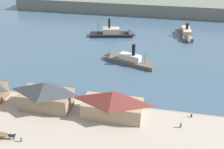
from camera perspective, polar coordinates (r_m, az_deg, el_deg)
name	(u,v)px	position (r m, az deg, el deg)	size (l,w,h in m)	color
ground_plane	(113,100)	(83.50, 0.32, -5.69)	(320.00, 320.00, 0.00)	#385166
quay_promenade	(96,147)	(66.43, -3.65, -15.66)	(110.00, 36.00, 1.20)	#9E9384
seawall_edge	(111,105)	(80.31, -0.20, -6.79)	(110.00, 0.80, 1.00)	gray
ferry_shed_west_terminal	(46,95)	(78.67, -14.36, -4.31)	(15.34, 8.35, 8.33)	#847056
ferry_shed_central_terminal	(112,104)	(72.77, 0.11, -6.46)	(17.06, 7.98, 7.82)	#998466
horse_cart	(5,135)	(72.45, -22.51, -12.24)	(5.76, 1.55, 1.87)	brown
pedestrian_walking_west	(21,139)	(70.14, -19.38, -13.33)	(0.38, 0.38, 1.52)	#3D4C42
pedestrian_walking_east	(181,125)	(72.79, 14.93, -10.76)	(0.40, 0.40, 1.61)	#4C3D33
mooring_post_east	(191,116)	(77.55, 17.11, -8.66)	(0.44, 0.44, 0.90)	black
ferry_mid_harbor	(117,34)	(137.35, 1.13, 9.01)	(24.84, 10.98, 11.46)	black
ferry_near_quay	(187,34)	(141.21, 16.10, 8.49)	(6.48, 22.69, 10.24)	#514C47
ferry_approaching_west	(124,59)	(107.82, 2.76, 3.39)	(24.04, 12.31, 10.19)	#514C47
far_headland	(146,7)	(183.44, 7.48, 14.58)	(180.00, 24.00, 8.00)	#60665B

